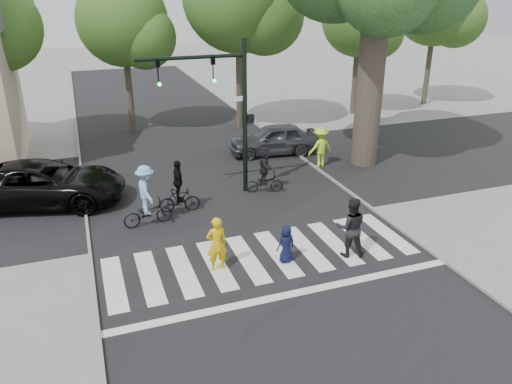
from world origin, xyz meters
TOP-DOWN VIEW (x-y plane):
  - ground at (0.00, 0.00)m, footprint 120.00×120.00m
  - road_stem at (0.00, 5.00)m, footprint 10.00×70.00m
  - road_cross at (0.00, 8.00)m, footprint 70.00×10.00m
  - curb_left at (-5.05, 5.00)m, footprint 0.10×70.00m
  - curb_right at (5.05, 5.00)m, footprint 0.10×70.00m
  - crosswalk at (0.00, 0.66)m, footprint 10.00×3.85m
  - traffic_signal at (0.35, 6.20)m, footprint 4.45×0.29m
  - bg_tree_2 at (-1.76, 16.62)m, footprint 5.04×4.80m
  - bg_tree_3 at (4.31, 15.27)m, footprint 6.30×6.00m
  - bg_tree_4 at (12.23, 16.12)m, footprint 4.83×4.60m
  - bg_tree_5 at (18.27, 16.69)m, footprint 5.67×5.40m
  - pedestrian_woman at (-1.53, 0.75)m, footprint 0.63×0.43m
  - pedestrian_child at (0.55, 0.47)m, footprint 0.63×0.45m
  - pedestrian_adult at (2.55, 0.16)m, footprint 1.13×1.01m
  - cyclist_left at (-3.00, 4.39)m, footprint 1.79×1.20m
  - cyclist_mid at (-1.74, 5.12)m, footprint 1.57×0.97m
  - cyclist_right at (1.86, 5.80)m, footprint 1.60×1.48m
  - car_suv at (-6.42, 7.55)m, footprint 6.50×4.20m
  - car_grey at (4.05, 10.24)m, footprint 4.59×2.35m
  - bystander_hivis at (5.36, 7.81)m, footprint 1.29×0.86m

SIDE VIEW (x-z plane):
  - ground at x=0.00m, z-range 0.00..0.00m
  - road_stem at x=0.00m, z-range 0.00..0.01m
  - road_cross at x=0.00m, z-range 0.00..0.01m
  - crosswalk at x=0.00m, z-range 0.00..0.01m
  - curb_left at x=-5.05m, z-range 0.00..0.10m
  - curb_right at x=5.05m, z-range 0.00..0.10m
  - pedestrian_child at x=0.55m, z-range 0.00..1.19m
  - car_grey at x=4.05m, z-range 0.00..1.50m
  - cyclist_mid at x=-1.74m, z-range -0.18..1.81m
  - car_suv at x=-6.42m, z-range 0.00..1.67m
  - pedestrian_woman at x=-1.53m, z-range 0.00..1.69m
  - cyclist_right at x=1.86m, z-range -0.10..1.82m
  - bystander_hivis at x=5.36m, z-range 0.00..1.86m
  - cyclist_left at x=-3.00m, z-range -0.15..2.05m
  - pedestrian_adult at x=2.55m, z-range 0.00..1.93m
  - traffic_signal at x=0.35m, z-range 0.90..6.90m
  - bg_tree_4 at x=12.23m, z-range 1.56..9.71m
  - bg_tree_2 at x=-1.76m, z-range 1.58..9.98m
  - bg_tree_5 at x=18.27m, z-range 1.71..11.01m
  - bg_tree_3 at x=4.31m, z-range 1.84..12.04m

